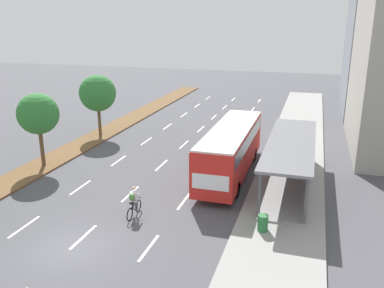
% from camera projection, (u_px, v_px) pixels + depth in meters
% --- Properties ---
extents(ground_plane, '(140.00, 140.00, 0.00)m').
position_uv_depth(ground_plane, '(71.00, 248.00, 19.08)').
color(ground_plane, '#4C4C51').
extents(median_strip, '(2.60, 52.00, 0.12)m').
position_uv_depth(median_strip, '(112.00, 129.00, 39.65)').
color(median_strip, brown).
rests_on(median_strip, ground).
extents(sidewalk_right, '(4.50, 52.00, 0.15)m').
position_uv_depth(sidewalk_right, '(296.00, 144.00, 34.77)').
color(sidewalk_right, gray).
rests_on(sidewalk_right, ground).
extents(lane_divider_left, '(0.14, 45.51, 0.01)m').
position_uv_depth(lane_divider_left, '(146.00, 141.00, 35.83)').
color(lane_divider_left, white).
rests_on(lane_divider_left, ground).
extents(lane_divider_center, '(0.14, 45.51, 0.01)m').
position_uv_depth(lane_divider_center, '(184.00, 145.00, 34.86)').
color(lane_divider_center, white).
rests_on(lane_divider_center, ground).
extents(lane_divider_right, '(0.14, 45.51, 0.01)m').
position_uv_depth(lane_divider_right, '(224.00, 148.00, 33.88)').
color(lane_divider_right, white).
rests_on(lane_divider_right, ground).
extents(bus_shelter, '(2.90, 11.75, 2.86)m').
position_uv_depth(bus_shelter, '(295.00, 159.00, 25.62)').
color(bus_shelter, gray).
rests_on(bus_shelter, sidewalk_right).
extents(bus, '(2.54, 11.29, 3.37)m').
position_uv_depth(bus, '(231.00, 146.00, 27.53)').
color(bus, red).
rests_on(bus, ground).
extents(cyclist, '(0.46, 1.82, 1.71)m').
position_uv_depth(cyclist, '(134.00, 203.00, 21.97)').
color(cyclist, black).
rests_on(cyclist, ground).
extents(median_tree_second, '(2.92, 2.92, 5.30)m').
position_uv_depth(median_tree_second, '(38.00, 114.00, 28.50)').
color(median_tree_second, brown).
rests_on(median_tree_second, median_strip).
extents(median_tree_third, '(3.29, 3.29, 5.51)m').
position_uv_depth(median_tree_third, '(98.00, 93.00, 36.32)').
color(median_tree_third, brown).
rests_on(median_tree_third, median_strip).
extents(trash_bin, '(0.52, 0.52, 0.85)m').
position_uv_depth(trash_bin, '(263.00, 223.00, 20.25)').
color(trash_bin, '#286B38').
rests_on(trash_bin, sidewalk_right).
extents(building_far_right, '(7.39, 11.84, 17.88)m').
position_uv_depth(building_far_right, '(379.00, 31.00, 52.13)').
color(building_far_right, gray).
rests_on(building_far_right, ground).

